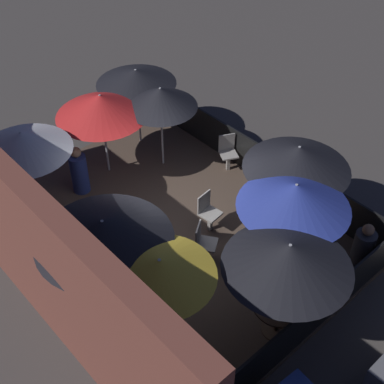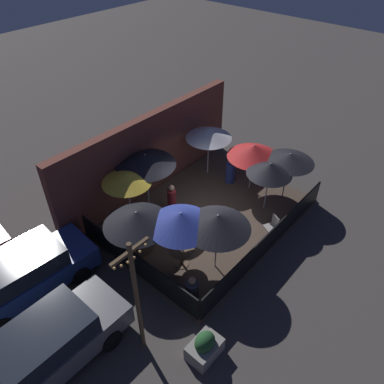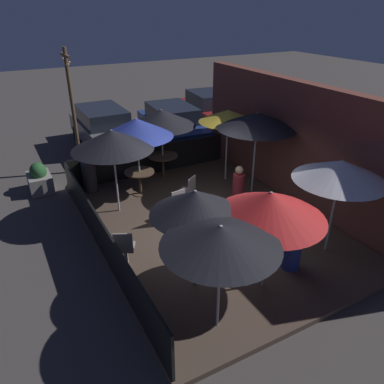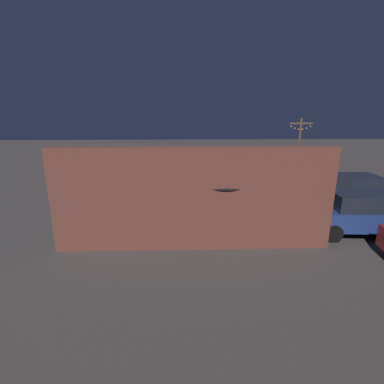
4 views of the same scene
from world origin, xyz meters
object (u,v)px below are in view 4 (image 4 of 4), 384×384
patio_umbrella_4 (222,175)px  patron_2 (207,212)px  patio_umbrella_0 (270,169)px  patio_chair_0 (177,187)px  dining_table_1 (243,194)px  patron_1 (134,207)px  dining_table_0 (267,201)px  light_post (298,156)px  patio_umbrella_7 (252,177)px  patron_0 (256,188)px  planter_box (268,186)px  parked_car_0 (349,192)px  patio_chair_1 (217,203)px  patio_umbrella_8 (129,179)px  patio_umbrella_3 (126,164)px  patio_umbrella_1 (245,163)px  parked_car_1 (362,212)px  patio_umbrella_6 (150,165)px  patio_umbrella_5 (227,159)px  patio_umbrella_2 (131,171)px  patio_chair_2 (203,198)px

patio_umbrella_4 → patron_2: size_ratio=2.11×
patio_umbrella_0 → patio_chair_0: patio_umbrella_0 is taller
dining_table_1 → patron_1: patron_1 is taller
dining_table_0 → light_post: 3.37m
light_post → patio_umbrella_7: bearing=51.7°
patron_0 → light_post: light_post is taller
planter_box → parked_car_0: bearing=134.8°
patio_chair_0 → planter_box: size_ratio=0.96×
dining_table_1 → patio_chair_1: 1.62m
patio_umbrella_8 → patio_chair_0: patio_umbrella_8 is taller
patron_0 → patio_umbrella_3: bearing=-5.5°
patio_umbrella_4 → patio_umbrella_1: bearing=-114.9°
parked_car_1 → patio_umbrella_4: bearing=5.6°
dining_table_1 → parked_car_0: (-4.80, 0.32, 0.15)m
patio_umbrella_6 → parked_car_1: bearing=157.2°
patio_umbrella_6 → parked_car_0: size_ratio=0.48×
dining_table_0 → patio_chair_0: bearing=-34.2°
patio_umbrella_1 → parked_car_1: patio_umbrella_1 is taller
patio_umbrella_6 → patio_chair_0: 2.12m
patio_umbrella_6 → patio_umbrella_7: bearing=140.4°
patio_umbrella_0 → patio_chair_1: 2.62m
patio_umbrella_4 → parked_car_0: bearing=-156.2°
dining_table_0 → patio_chair_1: (2.14, -0.20, -0.12)m
light_post → parked_car_1: bearing=104.6°
patio_umbrella_6 → patron_2: (-2.46, 2.74, -1.37)m
patio_umbrella_5 → parked_car_1: bearing=139.8°
patio_chair_0 → light_post: 6.18m
patio_umbrella_5 → patio_umbrella_1: bearing=126.7°
patio_umbrella_2 → patio_umbrella_6: (-0.68, -1.17, 0.03)m
patron_0 → patio_umbrella_5: bearing=2.1°
dining_table_0 → patron_0: size_ratio=0.84×
dining_table_0 → dining_table_1: dining_table_0 is taller
patio_chair_1 → planter_box: size_ratio=0.94×
patio_umbrella_2 → planter_box: bearing=-154.9°
parked_car_1 → patio_umbrella_8: bearing=2.8°
dining_table_1 → patron_1: 5.07m
patio_umbrella_0 → parked_car_0: size_ratio=0.50×
patio_umbrella_0 → patio_umbrella_7: bearing=57.2°
patio_umbrella_2 → patio_chair_1: bearing=176.0°
dining_table_0 → parked_car_1: bearing=149.4°
patio_umbrella_5 → patio_chair_0: (2.45, -0.66, -1.55)m
patron_0 → patio_umbrella_2: bearing=7.4°
patio_umbrella_2 → planter_box: size_ratio=2.21×
patio_umbrella_8 → patio_chair_2: 4.04m
light_post → patio_umbrella_0: bearing=48.0°
patio_umbrella_7 → patio_umbrella_8: bearing=-1.3°
dining_table_0 → patio_chair_2: (2.72, -0.87, -0.10)m
patio_umbrella_1 → patron_2: bearing=49.8°
dining_table_1 → patron_2: 2.91m
parked_car_1 → patio_chair_2: bearing=-20.7°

